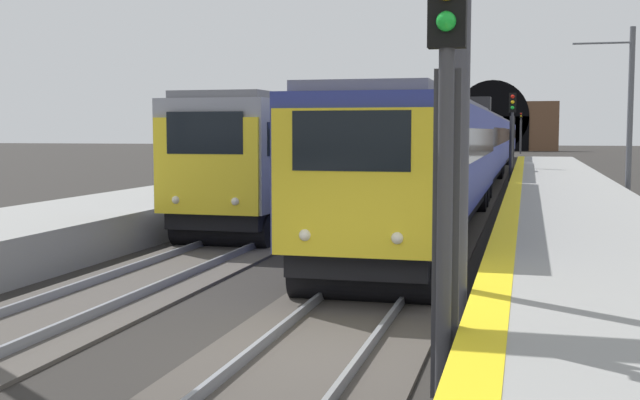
{
  "coord_description": "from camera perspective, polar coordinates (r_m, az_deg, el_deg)",
  "views": [
    {
      "loc": [
        -10.23,
        -2.72,
        3.03
      ],
      "look_at": [
        5.72,
        1.33,
        1.62
      ],
      "focal_mm": 45.68,
      "sensor_mm": 36.0,
      "label": 1
    }
  ],
  "objects": [
    {
      "name": "train_adjacent_platform",
      "position": [
        40.6,
        3.85,
        3.86
      ],
      "size": [
        42.53,
        3.46,
        4.03
      ],
      "rotation": [
        0.0,
        0.0,
        3.11
      ],
      "color": "gray",
      "rests_on": "ground_plane"
    },
    {
      "name": "platform_right_edge_strip",
      "position": [
        10.44,
        11.87,
        -6.5
      ],
      "size": [
        112.0,
        0.5,
        0.01
      ],
      "primitive_type": "cube",
      "color": "yellow",
      "rests_on": "platform_right"
    },
    {
      "name": "railway_signal_mid",
      "position": [
        45.74,
        13.31,
        4.82
      ],
      "size": [
        0.39,
        0.38,
        5.06
      ],
      "rotation": [
        0.0,
        0.0,
        3.14
      ],
      "color": "#38383D",
      "rests_on": "ground_plane"
    },
    {
      "name": "tunnel_portal",
      "position": [
        123.85,
        11.98,
        5.09
      ],
      "size": [
        2.35,
        18.99,
        10.63
      ],
      "color": "brown",
      "rests_on": "ground_plane"
    },
    {
      "name": "catenary_mast_far",
      "position": [
        33.9,
        20.83,
        5.59
      ],
      "size": [
        0.22,
        2.32,
        7.01
      ],
      "color": "#595B60",
      "rests_on": "ground_plane"
    },
    {
      "name": "railway_signal_near",
      "position": [
        8.37,
        8.81,
        4.53
      ],
      "size": [
        0.39,
        0.38,
        4.9
      ],
      "rotation": [
        0.0,
        0.0,
        3.14
      ],
      "color": "#38383D",
      "rests_on": "ground_plane"
    },
    {
      "name": "train_main_approaching",
      "position": [
        54.2,
        11.41,
        3.95
      ],
      "size": [
        82.36,
        2.9,
        4.77
      ],
      "rotation": [
        0.0,
        0.0,
        3.14
      ],
      "color": "navy",
      "rests_on": "ground_plane"
    },
    {
      "name": "ground_plane",
      "position": [
        11.01,
        -0.62,
        -11.07
      ],
      "size": [
        320.0,
        320.0,
        0.0
      ],
      "primitive_type": "plane",
      "color": "#282623"
    },
    {
      "name": "track_main_line",
      "position": [
        10.99,
        -0.62,
        -10.86
      ],
      "size": [
        160.0,
        2.98,
        0.21
      ],
      "color": "#423D38",
      "rests_on": "ground_plane"
    },
    {
      "name": "railway_signal_far",
      "position": [
        108.72,
        13.89,
        4.82
      ],
      "size": [
        0.39,
        0.38,
        5.37
      ],
      "rotation": [
        0.0,
        0.0,
        3.14
      ],
      "color": "#38383D",
      "rests_on": "ground_plane"
    },
    {
      "name": "track_adjacent_line",
      "position": [
        12.94,
        -21.07,
        -8.78
      ],
      "size": [
        160.0,
        2.91,
        0.21
      ],
      "color": "#4C4742",
      "rests_on": "ground_plane"
    }
  ]
}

